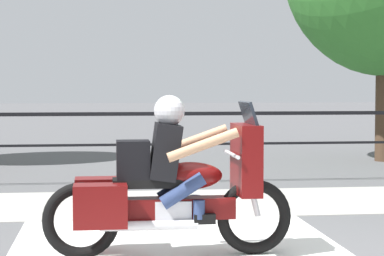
% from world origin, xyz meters
% --- Properties ---
extents(sidewalk_band, '(44.00, 2.40, 0.01)m').
position_xyz_m(sidewalk_band, '(0.00, 3.40, 0.01)').
color(sidewalk_band, '#A8A59E').
rests_on(sidewalk_band, ground).
extents(fence_railing, '(36.00, 0.05, 1.18)m').
position_xyz_m(fence_railing, '(0.00, 5.42, 0.93)').
color(fence_railing, black).
rests_on(fence_railing, ground).
extents(motorcycle, '(2.35, 0.76, 1.52)m').
position_xyz_m(motorcycle, '(-0.60, 0.25, 0.68)').
color(motorcycle, black).
rests_on(motorcycle, ground).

